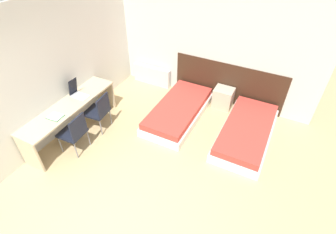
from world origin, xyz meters
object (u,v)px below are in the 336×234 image
laptop (78,93)px  chair_near_notebook (74,131)px  bed_near_window (179,111)px  nightstand (223,98)px  bed_near_door (246,132)px  chair_near_laptop (99,110)px

laptop → chair_near_notebook: bearing=-55.5°
bed_near_window → nightstand: (0.77, 0.82, 0.09)m
bed_near_door → bed_near_window: bearing=180.0°
bed_near_window → chair_near_notebook: 2.27m
bed_near_door → chair_near_laptop: (-2.84, -1.11, 0.32)m
chair_near_notebook → laptop: size_ratio=2.31×
bed_near_door → chair_near_notebook: chair_near_notebook is taller
nightstand → chair_near_notebook: chair_near_notebook is taller
bed_near_window → bed_near_door: same height
bed_near_window → laptop: 2.19m
chair_near_laptop → nightstand: bearing=37.7°
bed_near_window → bed_near_door: size_ratio=1.00×
bed_near_window → laptop: bearing=-147.2°
chair_near_notebook → chair_near_laptop: bearing=87.5°
nightstand → laptop: 3.24m
bed_near_window → laptop: laptop is taller
bed_near_door → chair_near_notebook: bearing=-147.2°
chair_near_notebook → laptop: laptop is taller
bed_near_window → bed_near_door: (1.54, 0.00, 0.00)m
laptop → nightstand: bearing=39.0°
nightstand → chair_near_laptop: (-2.08, -1.92, 0.23)m
chair_near_laptop → bed_near_window: bearing=35.1°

